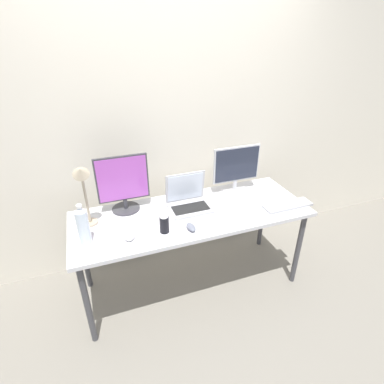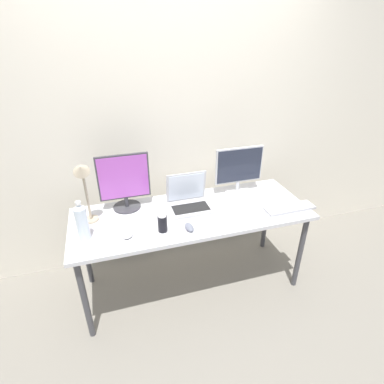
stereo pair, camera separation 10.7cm
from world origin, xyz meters
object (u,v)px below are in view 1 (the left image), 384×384
at_px(monitor_left, 123,183).
at_px(keyboard_main, 288,205).
at_px(work_desk, 192,219).
at_px(laptop_silver, 188,200).
at_px(mouse_by_keyboard, 130,237).
at_px(monitor_center, 236,168).
at_px(desk_lamp, 83,184).
at_px(mouse_by_laptop, 191,227).
at_px(soda_can_near_keyboard, 164,224).
at_px(water_bottle, 83,225).

xyz_separation_m(monitor_left, keyboard_main, (1.23, -0.41, -0.22)).
relative_size(work_desk, laptop_silver, 5.68).
bearing_deg(work_desk, monitor_left, 154.81).
relative_size(work_desk, mouse_by_keyboard, 20.13).
height_order(monitor_left, laptop_silver, monitor_left).
xyz_separation_m(monitor_center, keyboard_main, (0.27, -0.40, -0.20)).
xyz_separation_m(work_desk, desk_lamp, (-0.75, 0.07, 0.40)).
relative_size(laptop_silver, mouse_by_laptop, 3.00).
relative_size(work_desk, desk_lamp, 3.69).
height_order(monitor_left, desk_lamp, desk_lamp).
bearing_deg(mouse_by_laptop, keyboard_main, -0.42).
height_order(work_desk, soda_can_near_keyboard, soda_can_near_keyboard).
relative_size(keyboard_main, mouse_by_laptop, 3.77).
bearing_deg(work_desk, keyboard_main, -13.61).
height_order(work_desk, keyboard_main, keyboard_main).
height_order(monitor_center, soda_can_near_keyboard, monitor_center).
bearing_deg(mouse_by_laptop, soda_can_near_keyboard, 167.19).
relative_size(monitor_left, water_bottle, 1.56).
relative_size(mouse_by_laptop, soda_can_near_keyboard, 0.85).
relative_size(laptop_silver, mouse_by_keyboard, 3.54).
height_order(monitor_center, keyboard_main, monitor_center).
bearing_deg(soda_can_near_keyboard, mouse_by_laptop, -10.64).
xyz_separation_m(mouse_by_laptop, water_bottle, (-0.71, 0.10, 0.12)).
bearing_deg(water_bottle, mouse_by_keyboard, -13.27).
relative_size(work_desk, monitor_center, 4.37).
bearing_deg(soda_can_near_keyboard, work_desk, 32.87).
distance_m(mouse_by_keyboard, desk_lamp, 0.47).
relative_size(mouse_by_laptop, water_bottle, 0.37).
relative_size(monitor_left, laptop_silver, 1.39).
xyz_separation_m(work_desk, monitor_center, (0.48, 0.21, 0.27)).
xyz_separation_m(work_desk, laptop_silver, (0.00, 0.09, 0.12)).
height_order(mouse_by_keyboard, soda_can_near_keyboard, soda_can_near_keyboard).
relative_size(laptop_silver, keyboard_main, 0.80).
bearing_deg(monitor_left, monitor_center, -0.56).
relative_size(keyboard_main, water_bottle, 1.41).
distance_m(monitor_center, desk_lamp, 1.25).
bearing_deg(mouse_by_keyboard, water_bottle, -175.78).
relative_size(monitor_center, keyboard_main, 1.04).
bearing_deg(laptop_silver, monitor_center, 14.17).
bearing_deg(monitor_left, keyboard_main, -18.28).
height_order(mouse_by_laptop, water_bottle, water_bottle).
bearing_deg(monitor_left, desk_lamp, -151.55).
xyz_separation_m(keyboard_main, mouse_by_laptop, (-0.84, -0.03, 0.01)).
distance_m(monitor_center, mouse_by_keyboard, 1.08).
bearing_deg(keyboard_main, desk_lamp, 170.06).
bearing_deg(keyboard_main, monitor_left, 161.43).
distance_m(water_bottle, desk_lamp, 0.28).
height_order(work_desk, mouse_by_laptop, mouse_by_laptop).
distance_m(monitor_left, monitor_center, 0.96).
relative_size(monitor_center, laptop_silver, 1.30).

